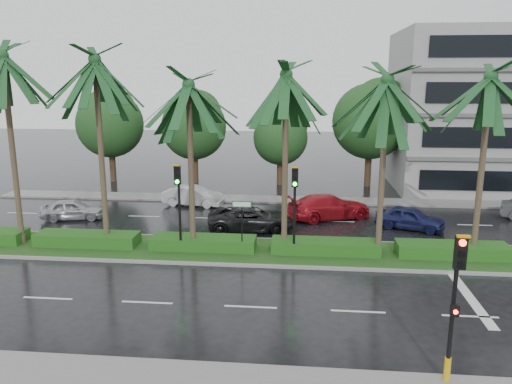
# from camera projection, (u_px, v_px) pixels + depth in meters

# --- Properties ---
(ground) EXTENTS (120.00, 120.00, 0.00)m
(ground) POSITION_uv_depth(u_px,v_px,m) (262.00, 260.00, 23.64)
(ground) COLOR black
(ground) RESTS_ON ground
(far_sidewalk) EXTENTS (40.00, 2.00, 0.12)m
(far_sidewalk) POSITION_uv_depth(u_px,v_px,m) (276.00, 200.00, 35.27)
(far_sidewalk) COLOR slate
(far_sidewalk) RESTS_ON ground
(median) EXTENTS (36.00, 4.00, 0.15)m
(median) POSITION_uv_depth(u_px,v_px,m) (263.00, 252.00, 24.59)
(median) COLOR gray
(median) RESTS_ON ground
(hedge) EXTENTS (35.20, 1.40, 0.60)m
(hedge) POSITION_uv_depth(u_px,v_px,m) (264.00, 244.00, 24.51)
(hedge) COLOR #1B4413
(hedge) RESTS_ON median
(lane_markings) EXTENTS (34.00, 13.06, 0.01)m
(lane_markings) POSITION_uv_depth(u_px,v_px,m) (327.00, 266.00, 22.94)
(lane_markings) COLOR silver
(lane_markings) RESTS_ON ground
(palm_row) EXTENTS (26.30, 4.20, 10.15)m
(palm_row) POSITION_uv_depth(u_px,v_px,m) (237.00, 86.00, 22.96)
(palm_row) COLOR #433226
(palm_row) RESTS_ON median
(signal_near) EXTENTS (0.34, 0.45, 4.36)m
(signal_near) POSITION_uv_depth(u_px,v_px,m) (455.00, 303.00, 13.41)
(signal_near) COLOR black
(signal_near) RESTS_ON near_sidewalk
(signal_median_left) EXTENTS (0.34, 0.42, 4.36)m
(signal_median_left) POSITION_uv_depth(u_px,v_px,m) (179.00, 195.00, 23.64)
(signal_median_left) COLOR black
(signal_median_left) RESTS_ON median
(signal_median_right) EXTENTS (0.34, 0.42, 4.36)m
(signal_median_right) POSITION_uv_depth(u_px,v_px,m) (295.00, 198.00, 23.12)
(signal_median_right) COLOR black
(signal_median_right) RESTS_ON median
(street_sign) EXTENTS (0.95, 0.09, 2.60)m
(street_sign) POSITION_uv_depth(u_px,v_px,m) (242.00, 214.00, 23.73)
(street_sign) COLOR black
(street_sign) RESTS_ON median
(bg_trees) EXTENTS (32.95, 5.91, 8.54)m
(bg_trees) POSITION_uv_depth(u_px,v_px,m) (269.00, 124.00, 39.71)
(bg_trees) COLOR #362C18
(bg_trees) RESTS_ON ground
(building) EXTENTS (16.00, 10.00, 12.00)m
(building) POSITION_uv_depth(u_px,v_px,m) (503.00, 111.00, 38.20)
(building) COLOR gray
(building) RESTS_ON ground
(car_silver) EXTENTS (2.24, 3.93, 1.26)m
(car_silver) POSITION_uv_depth(u_px,v_px,m) (73.00, 209.00, 30.40)
(car_silver) COLOR #AFB2B8
(car_silver) RESTS_ON ground
(car_white) EXTENTS (1.94, 4.23, 1.35)m
(car_white) POSITION_uv_depth(u_px,v_px,m) (193.00, 196.00, 33.72)
(car_white) COLOR #B6B6B6
(car_white) RESTS_ON ground
(car_darkgrey) EXTENTS (2.83, 5.13, 1.36)m
(car_darkgrey) POSITION_uv_depth(u_px,v_px,m) (251.00, 219.00, 28.14)
(car_darkgrey) COLOR black
(car_darkgrey) RESTS_ON ground
(car_red) EXTENTS (4.04, 5.60, 1.51)m
(car_red) POSITION_uv_depth(u_px,v_px,m) (329.00, 207.00, 30.56)
(car_red) COLOR #A4111B
(car_red) RESTS_ON ground
(car_blue) EXTENTS (2.90, 4.13, 1.31)m
(car_blue) POSITION_uv_depth(u_px,v_px,m) (410.00, 218.00, 28.40)
(car_blue) COLOR navy
(car_blue) RESTS_ON ground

